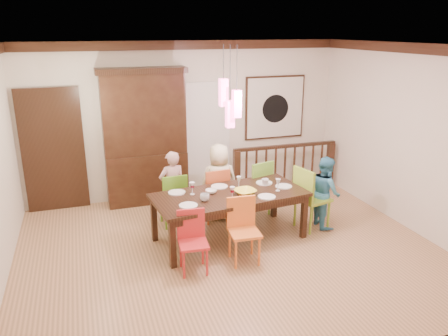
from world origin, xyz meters
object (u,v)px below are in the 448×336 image
object	(u,v)px
person_end_right	(325,192)
chair_far_left	(173,195)
dining_table	(230,198)
china_hutch	(145,137)
person_far_mid	(219,182)
balustrade	(285,167)
person_far_left	(172,187)
chair_end_right	(313,193)

from	to	relation	value
person_end_right	chair_far_left	bearing A→B (deg)	75.72
dining_table	person_end_right	distance (m)	1.63
chair_far_left	china_hutch	bearing A→B (deg)	-81.53
chair_far_left	person_far_mid	world-z (taller)	person_far_mid
chair_far_left	china_hutch	xyz separation A→B (m)	(-0.23, 1.16, 0.72)
chair_far_left	balustrade	distance (m)	2.55
person_far_left	china_hutch	bearing A→B (deg)	-85.28
chair_end_right	balustrade	bearing A→B (deg)	-23.37
dining_table	chair_far_left	size ratio (longest dim) A/B	2.66
balustrade	person_end_right	size ratio (longest dim) A/B	1.82
balustrade	china_hutch	bearing A→B (deg)	173.61
person_far_left	person_end_right	xyz separation A→B (m)	(2.31, -0.92, -0.03)
dining_table	china_hutch	distance (m)	2.24
chair_far_left	balustrade	xyz separation A→B (m)	(2.42, 0.81, -0.01)
dining_table	person_far_left	size ratio (longest dim) A/B	1.95
chair_end_right	person_end_right	world-z (taller)	person_end_right
china_hutch	person_end_right	bearing A→B (deg)	-37.54
person_far_left	person_end_right	size ratio (longest dim) A/B	1.05
dining_table	chair_far_left	world-z (taller)	chair_far_left
chair_far_left	person_far_mid	bearing A→B (deg)	177.12
chair_end_right	person_far_left	size ratio (longest dim) A/B	0.84
dining_table	person_end_right	world-z (taller)	person_end_right
chair_end_right	person_end_right	xyz separation A→B (m)	(0.23, 0.02, -0.01)
balustrade	person_end_right	distance (m)	1.63
person_far_mid	person_end_right	world-z (taller)	person_far_mid
person_far_mid	person_end_right	xyz separation A→B (m)	(1.54, -0.82, -0.07)
china_hutch	balustrade	size ratio (longest dim) A/B	1.16
chair_far_left	person_far_left	size ratio (longest dim) A/B	0.73
balustrade	person_far_left	xyz separation A→B (m)	(-2.39, -0.70, 0.11)
china_hutch	person_far_left	xyz separation A→B (m)	(0.26, -1.05, -0.62)
dining_table	chair_end_right	distance (m)	1.40
dining_table	person_end_right	size ratio (longest dim) A/B	2.03
dining_table	balustrade	world-z (taller)	balustrade
dining_table	balustrade	bearing A→B (deg)	36.75
chair_far_left	person_end_right	xyz separation A→B (m)	(2.34, -0.82, 0.07)
dining_table	balustrade	size ratio (longest dim) A/B	1.12
chair_end_right	chair_far_left	bearing A→B (deg)	55.72
china_hutch	person_far_left	world-z (taller)	china_hutch
chair_far_left	person_far_left	xyz separation A→B (m)	(0.02, 0.11, 0.10)
balustrade	person_end_right	world-z (taller)	person_end_right
person_end_right	china_hutch	bearing A→B (deg)	57.44
person_far_left	dining_table	bearing A→B (deg)	117.98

